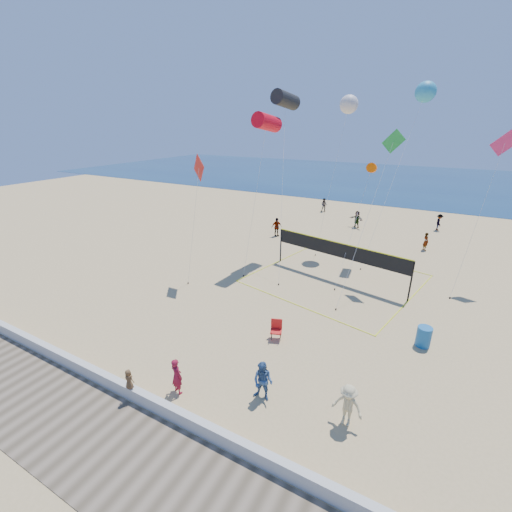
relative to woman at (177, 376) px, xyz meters
The scene contains 24 objects.
ground 2.18m from the woman, 64.10° to the left, with size 120.00×120.00×0.00m, color tan.
ocean 63.84m from the woman, 89.20° to the left, with size 140.00×50.00×0.03m, color #102B4E.
seawall 1.56m from the woman, 52.99° to the right, with size 32.00×0.30×0.60m, color beige.
boardwalk 3.39m from the woman, 74.41° to the right, with size 32.00×3.60×0.03m, color #71614D.
woman is the anchor object (origin of this frame).
toddler 1.81m from the woman, 137.10° to the right, with size 0.41×0.27×0.84m, color brown.
bystander_a 3.48m from the woman, 22.76° to the left, with size 0.83×0.65×1.71m, color #345482.
bystander_b 6.66m from the woman, 15.03° to the left, with size 1.11×0.64×1.72m, color tan.
far_person_0 21.24m from the woman, 104.87° to the left, with size 1.06×0.44×1.81m, color gray.
far_person_1 27.19m from the woman, 88.70° to the left, with size 1.64×0.52×1.77m, color gray.
far_person_2 24.36m from the woman, 72.18° to the left, with size 0.57×0.37×1.55m, color gray.
far_person_3 32.45m from the woman, 98.06° to the left, with size 0.80×0.62×1.64m, color gray.
far_person_4 31.33m from the woman, 74.88° to the left, with size 1.07×0.62×1.66m, color gray.
camp_chair 5.64m from the woman, 70.51° to the left, with size 0.72×0.82×1.17m.
trash_barrel 11.83m from the woman, 44.24° to the left, with size 0.69×0.69×1.03m, color #175C9B.
volleyball_net 14.08m from the woman, 79.89° to the left, with size 11.98×11.87×2.70m.
kite_0 17.38m from the woman, 103.27° to the left, with size 1.23×4.53×10.98m.
kite_1 20.30m from the woman, 100.70° to the left, with size 3.27×7.22×12.52m.
kite_2 19.28m from the woman, 79.75° to the left, with size 0.88×6.76×7.70m.
kite_3 12.84m from the woman, 121.35° to the left, with size 1.57×1.94×8.51m.
kite_4 17.27m from the woman, 71.93° to the left, with size 1.88×5.77×9.96m.
kite_5 22.34m from the woman, 59.15° to the left, with size 2.06×4.05×9.95m.
kite_6 22.68m from the woman, 88.20° to the left, with size 1.91×3.50×12.24m.
kite_7 27.74m from the woman, 77.58° to the left, with size 2.71×9.23×13.34m.
Camera 1 is at (7.24, -9.93, 10.30)m, focal length 24.00 mm.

